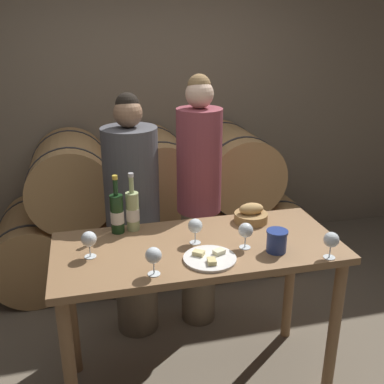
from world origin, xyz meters
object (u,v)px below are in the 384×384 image
Objects in this scene: blue_crock at (277,240)px; wine_glass_right at (246,231)px; cheese_plate at (210,258)px; wine_glass_left at (153,256)px; wine_bottle_red at (117,213)px; person_left at (133,219)px; wine_glass_center at (195,226)px; bread_basket at (251,215)px; wine_glass_far_right at (331,240)px; tasting_table at (198,268)px; person_right at (199,203)px; wine_glass_far_left at (89,240)px; wine_bottle_white at (133,211)px.

wine_glass_right is (-0.14, 0.08, 0.03)m from blue_crock.
cheese_plate is 1.90× the size of wine_glass_left.
person_left is at bearing 71.16° from wine_bottle_red.
wine_glass_left is 0.53m from wine_glass_right.
person_left is 0.44m from wine_bottle_red.
wine_glass_center is at bearing 153.52° from blue_crock.
wine_glass_left is (-0.65, -0.45, 0.05)m from bread_basket.
wine_glass_far_right is at bearing -65.94° from bread_basket.
wine_glass_center is at bearing 44.92° from wine_glass_left.
person_left is 14.04× the size of blue_crock.
wine_glass_center and wine_glass_far_right have the same top height.
wine_glass_center is 1.00× the size of wine_glass_right.
wine_glass_left is (-0.28, -0.24, 0.24)m from tasting_table.
person_right is 0.98m from wine_glass_left.
person_left is (-0.27, 0.62, 0.05)m from tasting_table.
wine_glass_right is (-0.15, -0.30, 0.05)m from bread_basket.
tasting_table is at bearing 0.34° from wine_glass_far_left.
person_left is 0.71m from wine_glass_far_left.
cheese_plate is 0.61m from wine_glass_far_right.
person_right reaches higher than person_left.
wine_bottle_white is 2.42× the size of wine_glass_far_left.
wine_glass_left is (-0.00, -0.86, 0.19)m from person_left.
wine_glass_center is (0.39, -0.23, -0.02)m from wine_bottle_red.
wine_glass_center is (0.26, -0.60, 0.19)m from person_left.
wine_glass_right is at bearing -54.60° from person_left.
wine_bottle_red reaches higher than wine_glass_center.
wine_glass_right is (0.51, -0.71, 0.19)m from person_left.
person_right is 0.46m from bread_basket.
wine_bottle_white is 0.37m from wine_glass_far_left.
person_right is 1.02m from wine_glass_far_right.
wine_bottle_white is (-0.31, 0.27, 0.26)m from tasting_table.
wine_glass_far_right is at bearing -14.08° from wine_glass_far_left.
wine_bottle_white is 1.71× the size of bread_basket.
wine_glass_right is (0.51, 0.15, 0.00)m from wine_glass_left.
person_right reaches higher than wine_glass_far_right.
wine_glass_right is at bearing -33.88° from wine_bottle_white.
wine_glass_far_left is 0.80m from wine_glass_right.
bread_basket is (0.78, -0.05, -0.07)m from wine_bottle_red.
wine_bottle_white is (-0.48, -0.35, 0.14)m from person_right.
wine_glass_far_right is at bearing -31.78° from wine_bottle_white.
wine_bottle_red is at bearing 151.03° from wine_glass_right.
wine_glass_right is (0.06, -0.71, 0.12)m from person_right.
wine_bottle_red reaches higher than bread_basket.
blue_crock is 0.84× the size of wine_glass_far_right.
cheese_plate is 1.90× the size of wine_glass_far_left.
blue_crock reaches higher than cheese_plate.
wine_glass_far_left reaches higher than blue_crock.
wine_glass_right is (0.23, -0.09, 0.24)m from tasting_table.
wine_bottle_red is 2.41× the size of wine_glass_center.
person_right is 12.49× the size of wine_glass_far_left.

